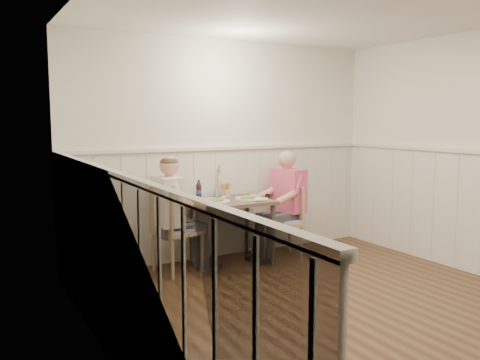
{
  "coord_description": "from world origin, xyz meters",
  "views": [
    {
      "loc": [
        -2.83,
        -3.22,
        1.67
      ],
      "look_at": [
        -0.14,
        1.64,
        1.0
      ],
      "focal_mm": 38.0,
      "sensor_mm": 36.0,
      "label": 1
    }
  ],
  "objects_px": {
    "diner_cream": "(171,224)",
    "man_in_pink": "(286,211)",
    "chair_left": "(173,227)",
    "grass_vase": "(217,181)",
    "dining_table": "(232,209)",
    "beer_bottle": "(199,191)",
    "chair_right": "(286,218)"
  },
  "relations": [
    {
      "from": "beer_bottle",
      "to": "diner_cream",
      "type": "bearing_deg",
      "value": -151.41
    },
    {
      "from": "chair_right",
      "to": "grass_vase",
      "type": "height_order",
      "value": "grass_vase"
    },
    {
      "from": "dining_table",
      "to": "man_in_pink",
      "type": "xyz_separation_m",
      "value": [
        0.75,
        -0.0,
        -0.09
      ]
    },
    {
      "from": "chair_right",
      "to": "diner_cream",
      "type": "distance_m",
      "value": 1.48
    },
    {
      "from": "chair_left",
      "to": "diner_cream",
      "type": "xyz_separation_m",
      "value": [
        -0.02,
        -0.01,
        0.04
      ]
    },
    {
      "from": "chair_right",
      "to": "beer_bottle",
      "type": "xyz_separation_m",
      "value": [
        -1.04,
        0.25,
        0.38
      ]
    },
    {
      "from": "man_in_pink",
      "to": "beer_bottle",
      "type": "bearing_deg",
      "value": 168.64
    },
    {
      "from": "chair_left",
      "to": "chair_right",
      "type": "bearing_deg",
      "value": -1.14
    },
    {
      "from": "chair_right",
      "to": "diner_cream",
      "type": "xyz_separation_m",
      "value": [
        -1.48,
        0.02,
        0.08
      ]
    },
    {
      "from": "dining_table",
      "to": "chair_left",
      "type": "xyz_separation_m",
      "value": [
        -0.72,
        -0.01,
        -0.14
      ]
    },
    {
      "from": "dining_table",
      "to": "chair_left",
      "type": "distance_m",
      "value": 0.74
    },
    {
      "from": "chair_left",
      "to": "beer_bottle",
      "type": "relative_size",
      "value": 4.13
    },
    {
      "from": "dining_table",
      "to": "diner_cream",
      "type": "relative_size",
      "value": 0.65
    },
    {
      "from": "man_in_pink",
      "to": "beer_bottle",
      "type": "distance_m",
      "value": 1.13
    },
    {
      "from": "man_in_pink",
      "to": "grass_vase",
      "type": "xyz_separation_m",
      "value": [
        -0.78,
        0.31,
        0.38
      ]
    },
    {
      "from": "dining_table",
      "to": "chair_left",
      "type": "height_order",
      "value": "chair_left"
    },
    {
      "from": "chair_right",
      "to": "man_in_pink",
      "type": "distance_m",
      "value": 0.09
    },
    {
      "from": "dining_table",
      "to": "beer_bottle",
      "type": "relative_size",
      "value": 3.75
    },
    {
      "from": "chair_left",
      "to": "beer_bottle",
      "type": "height_order",
      "value": "beer_bottle"
    },
    {
      "from": "man_in_pink",
      "to": "chair_right",
      "type": "bearing_deg",
      "value": -115.05
    },
    {
      "from": "grass_vase",
      "to": "dining_table",
      "type": "bearing_deg",
      "value": -84.48
    },
    {
      "from": "dining_table",
      "to": "man_in_pink",
      "type": "relative_size",
      "value": 0.65
    },
    {
      "from": "dining_table",
      "to": "beer_bottle",
      "type": "distance_m",
      "value": 0.43
    },
    {
      "from": "diner_cream",
      "to": "man_in_pink",
      "type": "bearing_deg",
      "value": 0.86
    },
    {
      "from": "chair_right",
      "to": "grass_vase",
      "type": "bearing_deg",
      "value": 155.35
    },
    {
      "from": "dining_table",
      "to": "man_in_pink",
      "type": "distance_m",
      "value": 0.76
    },
    {
      "from": "dining_table",
      "to": "chair_right",
      "type": "distance_m",
      "value": 0.75
    },
    {
      "from": "grass_vase",
      "to": "beer_bottle",
      "type": "bearing_deg",
      "value": -161.48
    },
    {
      "from": "chair_left",
      "to": "grass_vase",
      "type": "height_order",
      "value": "grass_vase"
    },
    {
      "from": "chair_right",
      "to": "man_in_pink",
      "type": "bearing_deg",
      "value": 64.95
    },
    {
      "from": "chair_left",
      "to": "man_in_pink",
      "type": "xyz_separation_m",
      "value": [
        1.47,
        0.01,
        0.04
      ]
    },
    {
      "from": "beer_bottle",
      "to": "grass_vase",
      "type": "distance_m",
      "value": 0.31
    }
  ]
}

